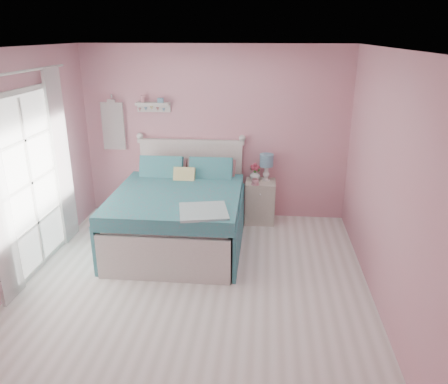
% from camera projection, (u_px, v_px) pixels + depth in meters
% --- Properties ---
extents(floor, '(4.50, 4.50, 0.00)m').
position_uv_depth(floor, '(193.00, 290.00, 4.94)').
color(floor, silver).
rests_on(floor, ground).
extents(room_shell, '(4.50, 4.50, 4.50)m').
position_uv_depth(room_shell, '(189.00, 155.00, 4.40)').
color(room_shell, pink).
rests_on(room_shell, floor).
extents(bed, '(1.66, 2.10, 1.22)m').
position_uv_depth(bed, '(180.00, 214.00, 5.96)').
color(bed, silver).
rests_on(bed, floor).
extents(nightstand, '(0.44, 0.44, 0.64)m').
position_uv_depth(nightstand, '(260.00, 201.00, 6.65)').
color(nightstand, beige).
rests_on(nightstand, floor).
extents(table_lamp, '(0.20, 0.20, 0.41)m').
position_uv_depth(table_lamp, '(266.00, 162.00, 6.50)').
color(table_lamp, white).
rests_on(table_lamp, nightstand).
extents(vase, '(0.21, 0.21, 0.17)m').
position_uv_depth(vase, '(255.00, 175.00, 6.57)').
color(vase, white).
rests_on(vase, nightstand).
extents(teacup, '(0.12, 0.12, 0.09)m').
position_uv_depth(teacup, '(255.00, 182.00, 6.39)').
color(teacup, '#C78592').
rests_on(teacup, nightstand).
extents(roses, '(0.14, 0.11, 0.12)m').
position_uv_depth(roses, '(255.00, 167.00, 6.53)').
color(roses, '#C4425C').
rests_on(roses, vase).
extents(wall_shelf, '(0.50, 0.15, 0.25)m').
position_uv_depth(wall_shelf, '(153.00, 105.00, 6.48)').
color(wall_shelf, silver).
rests_on(wall_shelf, room_shell).
extents(hanging_dress, '(0.34, 0.03, 0.72)m').
position_uv_depth(hanging_dress, '(113.00, 126.00, 6.64)').
color(hanging_dress, white).
rests_on(hanging_dress, room_shell).
extents(french_door, '(0.04, 1.32, 2.16)m').
position_uv_depth(french_door, '(30.00, 183.00, 5.13)').
color(french_door, silver).
rests_on(french_door, floor).
extents(curtain_far, '(0.04, 0.40, 2.32)m').
position_uv_depth(curtain_far, '(62.00, 158.00, 5.78)').
color(curtain_far, white).
rests_on(curtain_far, floor).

